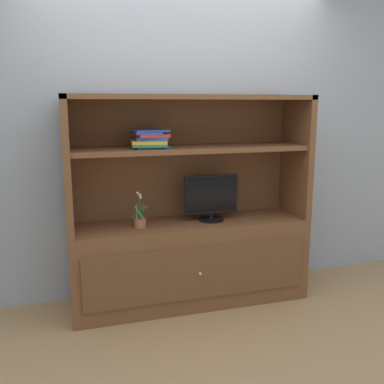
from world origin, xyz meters
name	(u,v)px	position (x,y,z in m)	size (l,w,h in m)	color
ground_plane	(206,323)	(0.00, 0.00, 0.00)	(8.00, 8.00, 0.00)	tan
painted_rear_wall	(178,126)	(0.00, 0.75, 1.40)	(6.00, 0.10, 2.80)	#9EA8B2
media_console	(190,240)	(0.00, 0.41, 0.51)	(1.88, 0.52, 1.65)	brown
tv_monitor	(211,197)	(0.17, 0.39, 0.86)	(0.44, 0.21, 0.37)	black
potted_plant	(140,221)	(-0.41, 0.36, 0.72)	(0.13, 0.10, 0.28)	#B26642
magazine_stack	(149,139)	(-0.32, 0.40, 1.33)	(0.29, 0.35, 0.14)	#2D519E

